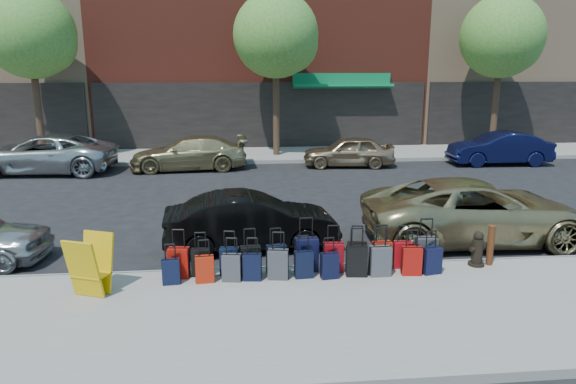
{
  "coord_description": "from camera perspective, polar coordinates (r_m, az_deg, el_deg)",
  "views": [
    {
      "loc": [
        -1.24,
        -14.21,
        4.04
      ],
      "look_at": [
        -0.02,
        -1.5,
        0.98
      ],
      "focal_mm": 32.0,
      "sensor_mm": 36.0,
      "label": 1
    }
  ],
  "objects": [
    {
      "name": "curb_near",
      "position": [
        10.58,
        1.65,
        -8.54
      ],
      "size": [
        60.0,
        0.08,
        0.15
      ],
      "primitive_type": "cube",
      "color": "gray",
      "rests_on": "ground"
    },
    {
      "name": "bollard",
      "position": [
        11.23,
        21.59,
        -5.45
      ],
      "size": [
        0.15,
        0.15,
        0.83
      ],
      "color": "#38190C",
      "rests_on": "sidewalk_near"
    },
    {
      "name": "suitcase_front_9",
      "position": [
        10.61,
        12.63,
        -6.8
      ],
      "size": [
        0.39,
        0.25,
        0.87
      ],
      "rotation": [
        0.0,
        0.0,
        -0.16
      ],
      "color": "maroon",
      "rests_on": "sidewalk_near"
    },
    {
      "name": "suitcase_front_3",
      "position": [
        10.04,
        -4.2,
        -7.59
      ],
      "size": [
        0.4,
        0.24,
        0.92
      ],
      "rotation": [
        0.0,
        0.0,
        0.09
      ],
      "color": "black",
      "rests_on": "sidewalk_near"
    },
    {
      "name": "sidewalk_far",
      "position": [
        24.56,
        -2.54,
        4.19
      ],
      "size": [
        60.0,
        4.0,
        0.15
      ],
      "primitive_type": "cube",
      "color": "gray",
      "rests_on": "ground"
    },
    {
      "name": "tree_right",
      "position": [
        26.78,
        22.92,
        15.41
      ],
      "size": [
        3.8,
        3.8,
        7.27
      ],
      "color": "black",
      "rests_on": "sidewalk_far"
    },
    {
      "name": "tree_left",
      "position": [
        25.26,
        -26.43,
        15.25
      ],
      "size": [
        3.8,
        3.8,
        7.27
      ],
      "color": "black",
      "rests_on": "sidewalk_far"
    },
    {
      "name": "suitcase_front_2",
      "position": [
        10.07,
        -6.52,
        -7.64
      ],
      "size": [
        0.39,
        0.25,
        0.88
      ],
      "rotation": [
        0.0,
        0.0,
        -0.14
      ],
      "color": "black",
      "rests_on": "sidewalk_near"
    },
    {
      "name": "suitcase_front_6",
      "position": [
        10.19,
        5.06,
        -7.24
      ],
      "size": [
        0.4,
        0.23,
        0.94
      ],
      "rotation": [
        0.0,
        0.0,
        -0.05
      ],
      "color": "maroon",
      "rests_on": "sidewalk_near"
    },
    {
      "name": "car_far_0",
      "position": [
        22.55,
        -25.51,
        3.83
      ],
      "size": [
        5.68,
        2.91,
        1.53
      ],
      "primitive_type": "imported",
      "rotation": [
        0.0,
        0.0,
        -1.64
      ],
      "color": "#B6B9BE",
      "rests_on": "ground"
    },
    {
      "name": "suitcase_back_0",
      "position": [
        9.86,
        -12.87,
        -8.61
      ],
      "size": [
        0.34,
        0.21,
        0.77
      ],
      "rotation": [
        0.0,
        0.0,
        0.09
      ],
      "color": "black",
      "rests_on": "sidewalk_near"
    },
    {
      "name": "suitcase_back_10",
      "position": [
        10.46,
        15.66,
        -7.31
      ],
      "size": [
        0.39,
        0.28,
        0.86
      ],
      "rotation": [
        0.0,
        0.0,
        0.2
      ],
      "color": "black",
      "rests_on": "sidewalk_near"
    },
    {
      "name": "ground",
      "position": [
        14.82,
        -0.5,
        -2.33
      ],
      "size": [
        120.0,
        120.0,
        0.0
      ],
      "primitive_type": "plane",
      "color": "black",
      "rests_on": "ground"
    },
    {
      "name": "suitcase_front_1",
      "position": [
        10.12,
        -9.65,
        -7.68
      ],
      "size": [
        0.36,
        0.2,
        0.86
      ],
      "rotation": [
        0.0,
        0.0,
        -0.01
      ],
      "color": "black",
      "rests_on": "sidewalk_near"
    },
    {
      "name": "suitcase_front_0",
      "position": [
        10.1,
        -12.04,
        -7.68
      ],
      "size": [
        0.42,
        0.26,
        0.95
      ],
      "rotation": [
        0.0,
        0.0,
        -0.12
      ],
      "color": "#A0110A",
      "rests_on": "sidewalk_near"
    },
    {
      "name": "suitcase_back_6",
      "position": [
        9.9,
        4.64,
        -8.15
      ],
      "size": [
        0.36,
        0.23,
        0.8
      ],
      "rotation": [
        0.0,
        0.0,
        0.12
      ],
      "color": "black",
      "rests_on": "sidewalk_near"
    },
    {
      "name": "tree_center",
      "position": [
        23.82,
        -1.0,
        16.79
      ],
      "size": [
        3.8,
        3.8,
        7.27
      ],
      "color": "black",
      "rests_on": "sidewalk_far"
    },
    {
      "name": "suitcase_front_10",
      "position": [
        10.72,
        15.05,
        -6.49
      ],
      "size": [
        0.44,
        0.27,
        1.01
      ],
      "rotation": [
        0.0,
        0.0,
        -0.09
      ],
      "color": "#35353A",
      "rests_on": "sidewalk_near"
    },
    {
      "name": "suitcase_front_4",
      "position": [
        10.1,
        -1.29,
        -7.45
      ],
      "size": [
        0.41,
        0.27,
        0.91
      ],
      "rotation": [
        0.0,
        0.0,
        0.19
      ],
      "color": "black",
      "rests_on": "sidewalk_near"
    },
    {
      "name": "fire_hydrant",
      "position": [
        11.13,
        20.3,
        -6.03
      ],
      "size": [
        0.37,
        0.33,
        0.72
      ],
      "rotation": [
        0.0,
        0.0,
        0.37
      ],
      "color": "black",
      "rests_on": "sidewalk_near"
    },
    {
      "name": "suitcase_back_7",
      "position": [
        10.05,
        7.62,
        -7.6
      ],
      "size": [
        0.42,
        0.27,
        0.95
      ],
      "rotation": [
        0.0,
        0.0,
        -0.11
      ],
      "color": "black",
      "rests_on": "sidewalk_near"
    },
    {
      "name": "car_far_3",
      "position": [
        24.02,
        22.43,
        4.49
      ],
      "size": [
        4.33,
        1.64,
        1.41
      ],
      "primitive_type": "imported",
      "rotation": [
        0.0,
        0.0,
        -1.61
      ],
      "color": "#0D123A",
      "rests_on": "ground"
    },
    {
      "name": "sidewalk_near",
      "position": [
        8.76,
        3.32,
        -13.48
      ],
      "size": [
        60.0,
        4.0,
        0.15
      ],
      "primitive_type": "cube",
      "color": "gray",
      "rests_on": "ground"
    },
    {
      "name": "car_near_1",
      "position": [
        11.77,
        -4.08,
        -3.3
      ],
      "size": [
        4.04,
        1.69,
        1.3
      ],
      "primitive_type": "imported",
      "rotation": [
        0.0,
        0.0,
        1.65
      ],
      "color": "black",
      "rests_on": "ground"
    },
    {
      "name": "suitcase_back_2",
      "position": [
        9.8,
        -6.28,
        -8.34
      ],
      "size": [
        0.38,
        0.25,
        0.84
      ],
      "rotation": [
        0.0,
        0.0,
        -0.15
      ],
      "color": "#3B3B40",
      "rests_on": "sidewalk_near"
    },
    {
      "name": "suitcase_back_5",
      "position": [
        9.9,
        1.75,
        -8.04
      ],
      "size": [
        0.36,
        0.23,
        0.83
      ],
      "rotation": [
        0.0,
        0.0,
        0.08
      ],
      "color": "black",
      "rests_on": "sidewalk_near"
    },
    {
      "name": "suitcase_front_7",
      "position": [
        10.34,
        7.65,
        -7.06
      ],
      "size": [
        0.4,
        0.26,
        0.91
      ],
      "rotation": [
        0.0,
        0.0,
        -0.15
      ],
      "color": "black",
      "rests_on": "sidewalk_near"
    },
    {
      "name": "car_near_2",
      "position": [
        13.05,
        20.16,
        -1.98
      ],
      "size": [
        5.44,
        2.65,
        1.49
      ],
      "primitive_type": "imported",
      "rotation": [
        0.0,
        0.0,
        1.54
      ],
      "color": "#9A8A5E",
      "rests_on": "ground"
    },
    {
      "name": "suitcase_front_8",
      "position": [
        10.45,
        10.36,
        -6.93
      ],
      "size": [
        0.38,
        0.23,
        0.91
      ],
      "rotation": [
        0.0,
        0.0,
        0.05
      ],
      "color": "#9A1409",
      "rests_on": "sidewalk_near"
    },
    {
      "name": "car_far_2",
      "position": [
        21.93,
        6.75,
        4.5
      ],
      "size": [
        3.95,
        1.89,
        1.3
      ],
      "primitive_type": "imported",
      "rotation": [
        0.0,
        0.0,
        -1.67
      ],
      "color": "#997E5E",
      "rests_on": "ground"
    },
    {
      "name": "suitcase_back_4",
      "position": [
        9.83,
        -1.11,
        -8.03
      ],
      "size": [
        0.41,
        0.28,
        0.92
      ],
      "rotation": [
        0.0,
        0.0,
        -0.16
      ],
      "color": "#39383D",
      "rests_on": "sidewalk_near"
    },
    {
      "name": "suitcase_back_9",
      "position": [
        10.3,
        13.56,
        -7.44
      ],
      "size": [
        0.39,
        0.25,
        0.89
      ],
      "rotation": [
        0.0,
        0.0,
        -0.09
      ],
      "color": "#970E09",
      "rests_on": "sidewalk_near"
    },
    {
      "name": "suitcase_back_8",
      "position": [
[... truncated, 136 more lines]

